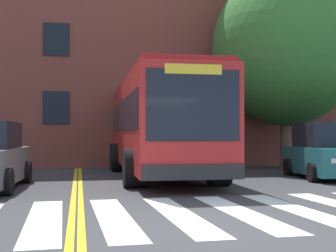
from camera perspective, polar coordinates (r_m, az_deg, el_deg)
name	(u,v)px	position (r m, az deg, el deg)	size (l,w,h in m)	color
ground_plane	(218,228)	(7.52, 6.14, -12.20)	(120.00, 120.00, 0.00)	#38383A
crosswalk	(179,214)	(8.68, 1.30, -10.68)	(12.60, 4.77, 0.01)	white
lane_line_yellow_inner	(76,165)	(22.42, -11.10, -4.73)	(0.12, 36.00, 0.01)	gold
lane_line_yellow_outer	(80,165)	(22.42, -10.69, -4.74)	(0.12, 36.00, 0.01)	gold
city_bus	(158,124)	(16.26, -1.17, 0.24)	(3.05, 10.66, 3.39)	#B22323
car_teal_far_lane	(326,153)	(16.39, 18.70, -3.11)	(2.39, 4.01, 1.86)	#236B70
street_tree_curbside_large	(285,47)	(20.81, 14.09, 9.31)	(6.91, 7.72, 8.56)	brown
building_facade	(59,59)	(24.07, -13.10, 8.00)	(34.71, 6.69, 10.44)	brown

